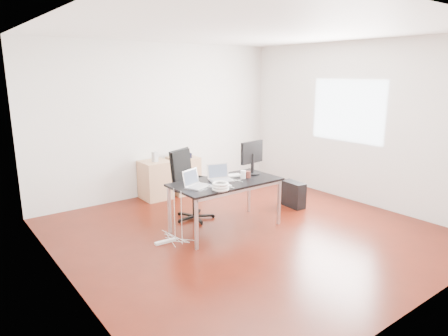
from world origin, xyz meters
TOP-DOWN VIEW (x-y plane):
  - room_shell at (0.04, 0.00)m, footprint 5.00×5.00m
  - desk at (-0.17, 0.28)m, footprint 1.60×0.80m
  - office_chair at (-0.35, 0.99)m, footprint 0.63×0.64m
  - filing_cabinet_left at (-0.30, 2.23)m, footprint 0.50×0.50m
  - filing_cabinet_right at (0.30, 2.23)m, footprint 0.50×0.50m
  - pc_tower at (1.36, 0.37)m, footprint 0.23×0.46m
  - wastebasket at (-0.23, 2.25)m, footprint 0.31×0.31m
  - power_strip at (-1.15, 0.37)m, footprint 0.30×0.07m
  - laptop_left at (-0.68, 0.31)m, footprint 0.40×0.36m
  - laptop_right at (-0.21, 0.37)m, footprint 0.38×0.33m
  - monitor at (0.42, 0.39)m, footprint 0.45×0.26m
  - keyboard at (-0.00, 0.47)m, footprint 0.46×0.25m
  - cup_white at (0.13, 0.25)m, footprint 0.08×0.08m
  - cup_brown at (0.21, 0.24)m, footprint 0.10×0.10m
  - cable_coil at (-0.51, -0.04)m, footprint 0.24×0.24m
  - power_adapter at (-0.33, 0.02)m, footprint 0.08×0.08m
  - speaker at (-0.32, 2.18)m, footprint 0.11×0.10m
  - navy_garment at (0.27, 2.21)m, footprint 0.34×0.29m

SIDE VIEW (x-z plane):
  - power_strip at x=-1.15m, z-range 0.00..0.04m
  - wastebasket at x=-0.23m, z-range 0.00..0.28m
  - pc_tower at x=1.36m, z-range 0.00..0.44m
  - filing_cabinet_left at x=-0.30m, z-range 0.00..0.70m
  - filing_cabinet_right at x=0.30m, z-range 0.00..0.70m
  - office_chair at x=-0.35m, z-range 0.06..1.15m
  - desk at x=-0.17m, z-range 0.31..1.04m
  - keyboard at x=0.00m, z-range 0.73..0.75m
  - power_adapter at x=-0.33m, z-range 0.73..0.76m
  - navy_garment at x=0.27m, z-range 0.70..0.79m
  - cup_brown at x=0.21m, z-range 0.73..0.83m
  - cable_coil at x=-0.51m, z-range 0.73..0.84m
  - laptop_left at x=-0.68m, z-range 0.67..0.90m
  - laptop_right at x=-0.21m, z-range 0.67..0.90m
  - speaker at x=-0.32m, z-range 0.70..0.88m
  - cup_white at x=0.13m, z-range 0.73..0.85m
  - monitor at x=0.42m, z-range 0.76..1.27m
  - room_shell at x=0.04m, z-range -1.10..3.90m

